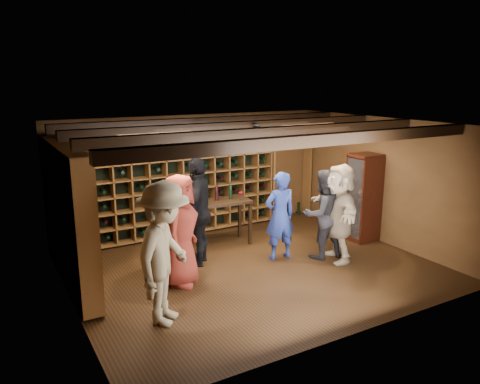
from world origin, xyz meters
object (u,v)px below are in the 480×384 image
display_cabinet (363,199)px  guest_woman_black (198,211)px  guest_red_floral (180,230)px  man_blue_shirt (280,216)px  tasting_table (220,206)px  man_grey_suit (322,214)px  guest_beige (339,212)px  guest_khaki (165,254)px

display_cabinet → guest_woman_black: bearing=171.8°
guest_red_floral → guest_woman_black: 0.90m
man_blue_shirt → tasting_table: (-0.61, 1.20, -0.02)m
display_cabinet → guest_woman_black: 3.46m
guest_red_floral → tasting_table: guest_red_floral is taller
man_blue_shirt → guest_red_floral: bearing=10.5°
man_blue_shirt → guest_woman_black: guest_woman_black is taller
man_blue_shirt → tasting_table: man_blue_shirt is taller
tasting_table → man_blue_shirt: bearing=-58.6°
man_grey_suit → guest_red_floral: size_ratio=0.92×
guest_woman_black → tasting_table: (0.78, 0.69, -0.17)m
guest_beige → display_cabinet: bearing=134.1°
guest_khaki → tasting_table: size_ratio=1.58×
display_cabinet → tasting_table: size_ratio=1.42×
guest_red_floral → tasting_table: size_ratio=1.46×
display_cabinet → guest_red_floral: size_ratio=0.97×
guest_woman_black → guest_beige: guest_woman_black is taller
man_blue_shirt → guest_beige: (0.89, -0.57, 0.08)m
guest_red_floral → guest_khaki: 1.22m
guest_khaki → guest_beige: 3.58m
display_cabinet → man_blue_shirt: bearing=-179.6°
guest_woman_black → guest_khaki: bearing=1.6°
guest_woman_black → guest_khaki: size_ratio=0.99×
guest_beige → tasting_table: guest_beige is taller
man_blue_shirt → guest_red_floral: size_ratio=0.90×
man_grey_suit → guest_woman_black: (-2.09, 0.84, 0.14)m
display_cabinet → man_blue_shirt: size_ratio=1.08×
guest_red_floral → guest_beige: (2.89, -0.42, -0.01)m
guest_beige → guest_red_floral: bearing=-80.8°
man_blue_shirt → guest_khaki: guest_khaki is taller
guest_beige → guest_khaki: bearing=-62.8°
man_blue_shirt → guest_khaki: (-2.64, -1.17, 0.16)m
guest_red_floral → guest_woman_black: size_ratio=0.93×
man_blue_shirt → guest_red_floral: 2.00m
display_cabinet → guest_red_floral: (-4.04, -0.16, 0.04)m
display_cabinet → guest_red_floral: guest_red_floral is taller
man_blue_shirt → guest_khaki: size_ratio=0.83×
man_grey_suit → man_blue_shirt: bearing=-19.6°
guest_woman_black → tasting_table: 1.06m
man_grey_suit → guest_red_floral: guest_red_floral is taller
man_blue_shirt → guest_woman_black: 1.48m
guest_woman_black → man_blue_shirt: bearing=108.2°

